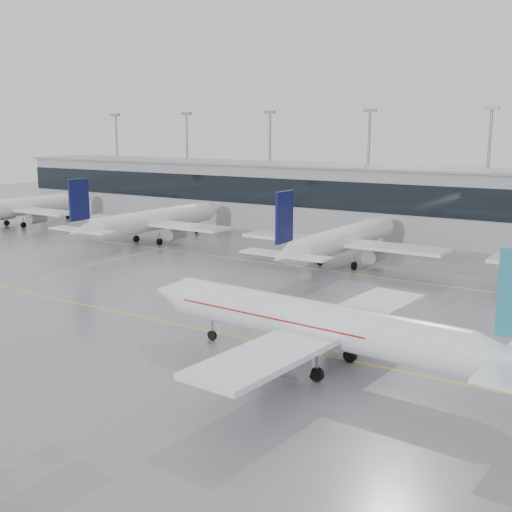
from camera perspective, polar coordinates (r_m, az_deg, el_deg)
The scene contains 12 objects.
ground at distance 62.76m, azimuth -6.02°, elevation -6.26°, with size 320.00×320.00×0.00m, color gray.
taxi_line_main at distance 62.76m, azimuth -6.02°, elevation -6.26°, with size 120.00×0.25×0.01m, color yellow.
taxi_line_north at distance 87.29m, azimuth 6.46°, elevation -1.30°, with size 120.00×0.25×0.01m, color yellow.
taxi_line_cross at distance 93.44m, azimuth -14.58°, elevation -0.77°, with size 0.25×60.00×0.01m, color yellow.
terminal at distance 115.51m, azimuth 13.69°, elevation 4.51°, with size 180.00×15.00×12.00m, color #939397.
terminal_glass at distance 108.29m, azimuth 12.39°, elevation 4.94°, with size 180.00×0.20×5.00m, color black.
terminal_roof at distance 114.99m, azimuth 13.84°, elevation 7.58°, with size 182.00×16.00×0.40m, color gray.
light_masts at distance 120.61m, azimuth 14.82°, elevation 8.22°, with size 156.40×1.00×22.60m.
air_canada_jet at distance 51.18m, azimuth 5.86°, elevation -6.11°, with size 36.14×28.87×11.30m.
parked_jet_a at distance 135.22m, azimuth -20.33°, elevation 4.08°, with size 29.64×36.96×11.72m.
parked_jet_b at distance 109.33m, azimuth -9.23°, elevation 3.11°, with size 29.64×36.96×11.72m.
parked_jet_c at distance 89.84m, azimuth 7.57°, elevation 1.43°, with size 29.64×36.96×11.72m.
Camera 1 is at (37.95, -46.36, 18.70)m, focal length 45.00 mm.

